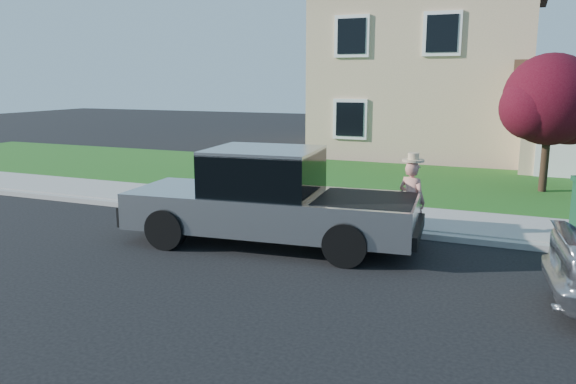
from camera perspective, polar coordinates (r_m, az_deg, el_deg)
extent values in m
plane|color=black|center=(9.28, -2.46, -7.93)|extent=(80.00, 80.00, 0.00)
cube|color=gray|center=(11.57, 8.15, -3.80)|extent=(40.00, 0.20, 0.12)
cube|color=gray|center=(12.60, 9.40, -2.51)|extent=(40.00, 2.00, 0.15)
cube|color=#245117|center=(16.93, 12.88, 0.83)|extent=(40.00, 7.00, 0.10)
cube|color=tan|center=(25.21, 14.27, 11.35)|extent=(8.00, 9.00, 6.40)
cube|color=white|center=(21.28, 6.50, 15.45)|extent=(1.30, 0.10, 1.50)
cube|color=white|center=(20.62, 15.39, 15.26)|extent=(1.30, 0.10, 1.50)
cube|color=black|center=(21.28, 6.32, 7.37)|extent=(1.30, 0.10, 1.50)
cylinder|color=black|center=(10.54, -12.27, -3.68)|extent=(0.77, 0.35, 0.75)
cylinder|color=black|center=(12.02, -8.24, -1.67)|extent=(0.77, 0.35, 0.75)
cylinder|color=black|center=(9.39, 5.85, -5.33)|extent=(0.77, 0.35, 0.75)
cylinder|color=black|center=(11.04, 7.64, -2.84)|extent=(0.77, 0.35, 0.75)
cube|color=#ABAEB2|center=(10.54, -1.73, -1.90)|extent=(5.51, 2.36, 0.68)
cube|color=black|center=(10.44, -2.48, 1.98)|extent=(2.12, 1.92, 0.80)
cube|color=#ABAEB2|center=(10.38, -2.50, 4.23)|extent=(2.12, 1.92, 0.08)
cube|color=black|center=(10.04, 7.95, -0.80)|extent=(1.83, 1.75, 0.06)
cube|color=black|center=(11.71, -14.37, -1.56)|extent=(0.27, 1.79, 0.38)
cube|color=black|center=(10.06, 13.06, -3.89)|extent=(0.27, 1.79, 0.24)
cube|color=black|center=(11.66, -4.28, 2.48)|extent=(0.13, 0.22, 0.17)
imported|color=tan|center=(10.99, 12.43, -0.92)|extent=(0.67, 0.57, 1.55)
cylinder|color=tan|center=(10.85, 12.61, 3.20)|extent=(0.41, 0.41, 0.04)
cylinder|color=tan|center=(10.84, 12.63, 3.52)|extent=(0.21, 0.21, 0.15)
cylinder|color=black|center=(16.49, 24.62, 2.92)|extent=(0.21, 0.21, 1.67)
sphere|color=#450E19|center=(16.36, 25.09, 8.52)|extent=(2.40, 2.40, 2.40)
sphere|color=#450E19|center=(16.71, 26.75, 7.33)|extent=(1.77, 1.77, 1.77)
sphere|color=#450E19|center=(16.04, 23.58, 7.85)|extent=(1.67, 1.67, 1.67)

